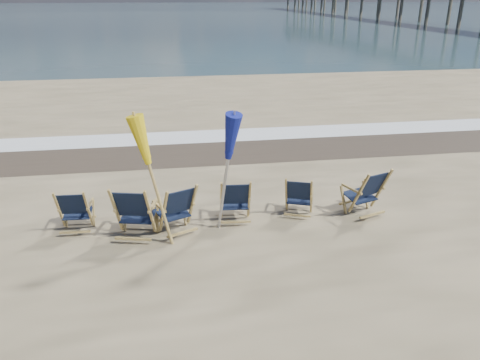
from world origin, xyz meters
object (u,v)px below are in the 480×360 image
Objects in this scene: beach_chair_0 at (88,211)px; umbrella_blue at (225,138)px; umbrella_yellow at (153,146)px; beach_chair_1 at (150,214)px; beach_chair_2 at (192,206)px; beach_chair_5 at (381,190)px; beach_chair_4 at (311,198)px; beach_chair_3 at (249,201)px.

beach_chair_0 is 0.39× the size of umbrella_blue.
beach_chair_0 is at bearing 155.04° from umbrella_yellow.
beach_chair_1 is 0.46× the size of umbrella_blue.
beach_chair_1 is at bearing -3.13° from beach_chair_2.
beach_chair_2 is 0.98× the size of beach_chair_5.
beach_chair_4 is (3.13, 0.47, -0.11)m from beach_chair_1.
beach_chair_2 is at bearing -145.57° from beach_chair_1.
beach_chair_2 reaches higher than beach_chair_0.
beach_chair_5 is 3.50m from umbrella_blue.
umbrella_blue reaches higher than beach_chair_1.
umbrella_blue reaches higher than beach_chair_0.
umbrella_yellow is at bearing -12.37° from beach_chair_5.
beach_chair_3 is at bearing -177.75° from beach_chair_0.
beach_chair_2 is at bearing -16.92° from beach_chair_5.
beach_chair_0 reaches higher than beach_chair_4.
beach_chair_4 is at bearing -20.45° from beach_chair_5.
umbrella_yellow is (-3.00, -0.56, 1.41)m from beach_chair_4.
umbrella_yellow is at bearing 158.55° from beach_chair_0.
beach_chair_1 is at bearing -175.62° from umbrella_blue.
umbrella_blue reaches higher than beach_chair_2.
beach_chair_3 is at bearing 33.41° from umbrella_blue.
umbrella_blue reaches higher than umbrella_yellow.
beach_chair_0 is at bearing 20.36° from beach_chair_4.
umbrella_yellow is (-0.64, -0.38, 1.34)m from beach_chair_2.
beach_chair_5 is at bearing 158.46° from beach_chair_2.
umbrella_blue is (2.52, -0.40, 1.41)m from beach_chair_0.
umbrella_blue is (1.24, 0.20, 0.02)m from umbrella_yellow.
beach_chair_1 is 1.31m from umbrella_yellow.
beach_chair_1 reaches higher than beach_chair_0.
beach_chair_3 reaches higher than beach_chair_4.
umbrella_yellow is (1.28, -0.60, 1.39)m from beach_chair_0.
beach_chair_3 is at bearing -19.18° from beach_chair_5.
beach_chair_2 is 1.07× the size of beach_chair_3.
beach_chair_5 is (5.73, -0.07, 0.06)m from beach_chair_0.
beach_chair_3 is 0.91× the size of beach_chair_5.
beach_chair_0 is 0.88× the size of beach_chair_5.
beach_chair_0 is 1.98m from umbrella_yellow.
beach_chair_0 is at bearing -30.20° from beach_chair_2.
umbrella_blue reaches higher than beach_chair_5.
beach_chair_1 is 4.60m from beach_chair_5.
beach_chair_0 is 3.03m from beach_chair_3.
umbrella_blue reaches higher than beach_chair_3.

